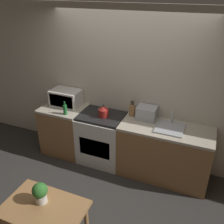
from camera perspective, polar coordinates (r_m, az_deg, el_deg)
The scene contains 13 objects.
ground_plane at distance 4.00m, azimuth -2.43°, elevation -17.97°, with size 16.00×16.00×0.00m, color #33302D.
wall_back at distance 4.14m, azimuth 3.68°, elevation 5.42°, with size 10.00×0.06×2.60m.
counter_left_run at distance 4.68m, azimuth -10.69°, elevation -3.88°, with size 0.75×0.62×0.90m.
counter_right_run at distance 4.10m, azimuth 11.79°, elevation -9.00°, with size 1.41×0.62×0.90m.
stove_range at distance 4.36m, azimuth -2.30°, elevation -5.96°, with size 0.76×0.62×0.90m.
kettle at distance 4.05m, azimuth -1.93°, elevation 0.17°, with size 0.17×0.17×0.21m.
microwave at distance 4.49m, azimuth -10.47°, elevation 3.24°, with size 0.52×0.34×0.28m.
bottle at distance 4.18m, azimuth -10.67°, elevation 0.59°, with size 0.07×0.07×0.23m.
knife_block at distance 4.07m, azimuth 4.61°, elevation 0.42°, with size 0.09×0.07×0.27m.
toaster_oven at distance 4.01m, azimuth 7.91°, elevation -0.23°, with size 0.31×0.25×0.21m.
sink_basin at distance 3.85m, azimuth 13.11°, elevation -3.47°, with size 0.42×0.42×0.24m.
dining_table at distance 3.01m, azimuth -15.15°, elevation -21.71°, with size 0.88×0.57×0.72m.
potted_plant at distance 2.89m, azimuth -16.11°, elevation -17.24°, with size 0.17×0.17×0.25m.
Camera 1 is at (1.23, -2.53, 2.84)m, focal length 40.00 mm.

